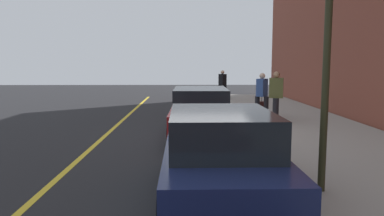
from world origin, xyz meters
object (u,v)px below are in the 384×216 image
(parked_car_navy, at_px, (220,155))
(parked_car_red, at_px, (200,112))
(traffic_light_pole, at_px, (328,26))
(pedestrian_black_coat, at_px, (222,84))
(rolling_suitcase, at_px, (262,108))
(pedestrian_olive_coat, at_px, (276,95))
(pedestrian_blue_coat, at_px, (262,94))

(parked_car_navy, bearing_deg, parked_car_red, 1.18)
(parked_car_navy, bearing_deg, traffic_light_pole, -90.98)
(parked_car_navy, bearing_deg, pedestrian_black_coat, -5.79)
(parked_car_red, bearing_deg, traffic_light_pole, -161.79)
(rolling_suitcase, bearing_deg, pedestrian_black_coat, 6.94)
(parked_car_red, height_order, traffic_light_pole, traffic_light_pole)
(pedestrian_olive_coat, distance_m, rolling_suitcase, 1.64)
(parked_car_navy, height_order, pedestrian_black_coat, pedestrian_black_coat)
(parked_car_navy, height_order, pedestrian_blue_coat, pedestrian_blue_coat)
(parked_car_navy, relative_size, rolling_suitcase, 4.69)
(traffic_light_pole, bearing_deg, parked_car_red, 18.21)
(parked_car_navy, relative_size, pedestrian_olive_coat, 2.40)
(pedestrian_olive_coat, bearing_deg, parked_car_red, 124.65)
(rolling_suitcase, bearing_deg, parked_car_navy, 164.17)
(pedestrian_blue_coat, height_order, pedestrian_olive_coat, pedestrian_olive_coat)
(traffic_light_pole, height_order, rolling_suitcase, traffic_light_pole)
(parked_car_navy, distance_m, parked_car_red, 5.48)
(pedestrian_black_coat, bearing_deg, parked_car_navy, 174.21)
(parked_car_red, height_order, pedestrian_black_coat, pedestrian_black_coat)
(pedestrian_blue_coat, bearing_deg, traffic_light_pole, 174.97)
(pedestrian_black_coat, height_order, traffic_light_pole, traffic_light_pole)
(traffic_light_pole, xyz_separation_m, rolling_suitcase, (8.97, -0.83, -2.41))
(rolling_suitcase, bearing_deg, pedestrian_olive_coat, -171.60)
(parked_car_red, bearing_deg, rolling_suitcase, -37.42)
(pedestrian_black_coat, distance_m, traffic_light_pole, 16.37)
(pedestrian_black_coat, bearing_deg, rolling_suitcase, -173.06)
(parked_car_red, distance_m, pedestrian_blue_coat, 4.01)
(parked_car_red, bearing_deg, pedestrian_olive_coat, -55.35)
(traffic_light_pole, relative_size, rolling_suitcase, 4.25)
(pedestrian_blue_coat, height_order, pedestrian_black_coat, pedestrian_blue_coat)
(parked_car_red, distance_m, pedestrian_olive_coat, 3.50)
(pedestrian_black_coat, relative_size, traffic_light_pole, 0.43)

